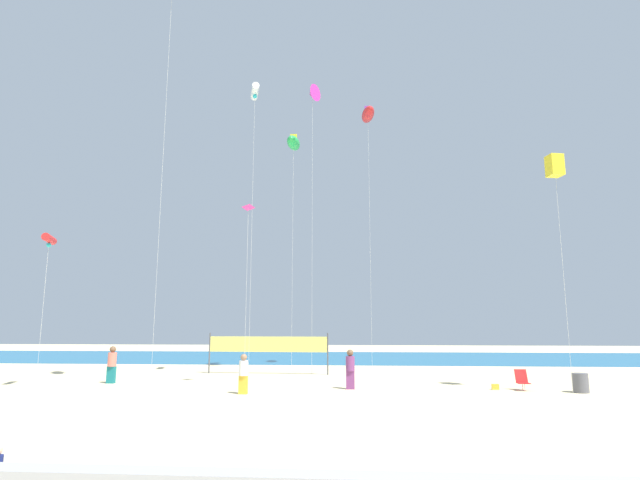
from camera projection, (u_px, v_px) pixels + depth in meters
The scene contains 16 objects.
ground_plane at pixel (285, 406), 17.98m from camera, with size 120.00×120.00×0.00m, color beige.
ocean_band at pixel (332, 357), 46.50m from camera, with size 120.00×20.00×0.01m, color #1E6B99.
beachgoer_plum_shirt at pixel (350, 368), 22.85m from camera, with size 0.40×0.40×1.74m.
beachgoer_coral_shirt at pixel (112, 363), 25.21m from camera, with size 0.41×0.41×1.80m.
beachgoer_white_shirt at pixel (243, 372), 21.22m from camera, with size 0.37×0.37×1.63m.
folding_beach_chair at pixel (522, 379), 22.37m from camera, with size 0.52×0.65×0.89m.
trash_barrel at pixel (580, 383), 21.55m from camera, with size 0.65×0.65×0.81m, color #595960.
volleyball_net at pixel (268, 346), 30.25m from camera, with size 7.29×0.55×2.40m.
beach_handbag at pixel (495, 387), 22.56m from camera, with size 0.30×0.15×0.24m, color gold.
kite_yellow_box at pixel (555, 166), 22.72m from camera, with size 0.71×0.71×10.36m.
kite_magenta_delta at pixel (313, 94), 33.19m from camera, with size 0.99×1.22×18.39m.
kite_white_tube at pixel (255, 93), 30.43m from camera, with size 0.85×1.67×16.91m.
kite_magenta_diamond at pixel (248, 210), 24.97m from camera, with size 0.65×0.66×8.74m.
kite_red_inflatable at pixel (368, 115), 36.85m from camera, with size 1.16×2.51×18.64m.
kite_green_inflatable at pixel (293, 143), 34.91m from camera, with size 0.89×2.39×15.87m.
kite_red_tube at pixel (49, 240), 23.68m from camera, with size 0.78×1.37×6.98m.
Camera 1 is at (2.72, -18.55, 2.76)m, focal length 28.50 mm.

